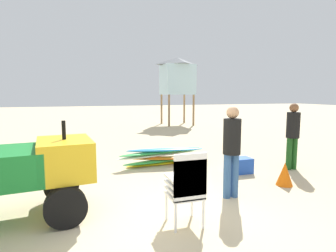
# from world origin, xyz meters

# --- Properties ---
(ground) EXTENTS (80.00, 80.00, 0.00)m
(ground) POSITION_xyz_m (0.00, 0.00, 0.00)
(ground) COLOR beige
(utility_cart) EXTENTS (2.67, 1.54, 1.50)m
(utility_cart) POSITION_xyz_m (-2.22, 0.54, 0.78)
(utility_cart) COLOR #197A2D
(utility_cart) RESTS_ON ground
(stacked_plastic_chairs) EXTENTS (0.48, 0.48, 1.11)m
(stacked_plastic_chairs) POSITION_xyz_m (0.25, -0.43, 0.65)
(stacked_plastic_chairs) COLOR white
(stacked_plastic_chairs) RESTS_ON ground
(surfboard_pile) EXTENTS (2.75, 0.90, 0.48)m
(surfboard_pile) POSITION_xyz_m (0.98, 3.01, 0.23)
(surfboard_pile) COLOR yellow
(surfboard_pile) RESTS_ON ground
(lifeguard_near_left) EXTENTS (0.32, 0.32, 1.68)m
(lifeguard_near_left) POSITION_xyz_m (3.92, 1.59, 0.97)
(lifeguard_near_left) COLOR #194C19
(lifeguard_near_left) RESTS_ON ground
(lifeguard_near_center) EXTENTS (0.32, 0.32, 1.69)m
(lifeguard_near_center) POSITION_xyz_m (1.45, 0.39, 0.97)
(lifeguard_near_center) COLOR #33598C
(lifeguard_near_center) RESTS_ON ground
(lifeguard_tower) EXTENTS (1.98, 1.98, 4.12)m
(lifeguard_tower) POSITION_xyz_m (4.59, 12.13, 3.00)
(lifeguard_tower) COLOR olive
(lifeguard_tower) RESTS_ON ground
(traffic_cone_near) EXTENTS (0.34, 0.34, 0.49)m
(traffic_cone_near) POSITION_xyz_m (2.88, 0.63, 0.25)
(traffic_cone_near) COLOR orange
(traffic_cone_near) RESTS_ON ground
(traffic_cone_far) EXTENTS (0.41, 0.41, 0.58)m
(traffic_cone_far) POSITION_xyz_m (4.03, 4.65, 0.29)
(traffic_cone_far) COLOR orange
(traffic_cone_far) RESTS_ON ground
(cooler_box) EXTENTS (0.60, 0.37, 0.37)m
(cooler_box) POSITION_xyz_m (2.47, 1.72, 0.18)
(cooler_box) COLOR blue
(cooler_box) RESTS_ON ground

